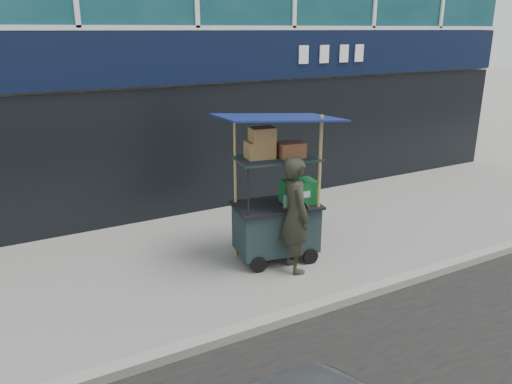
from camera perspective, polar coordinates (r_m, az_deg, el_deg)
ground at (r=6.73m, az=7.46°, el=-12.18°), size 80.00×80.00×0.00m
curb at (r=6.57m, az=8.54°, el=-12.47°), size 80.00×0.18×0.12m
vendor_cart at (r=7.51m, az=2.47°, el=-1.98°), size 1.85×1.44×2.29m
vendor_man at (r=7.15m, az=4.50°, el=-2.60°), size 0.50×0.68×1.71m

